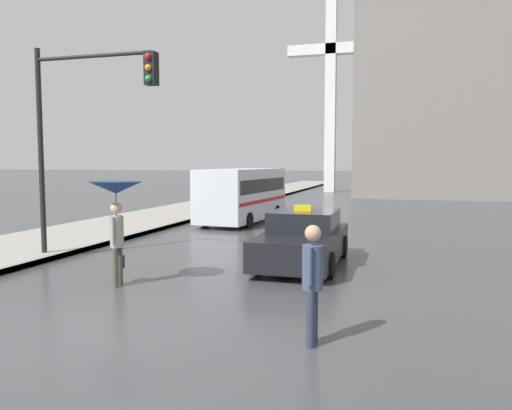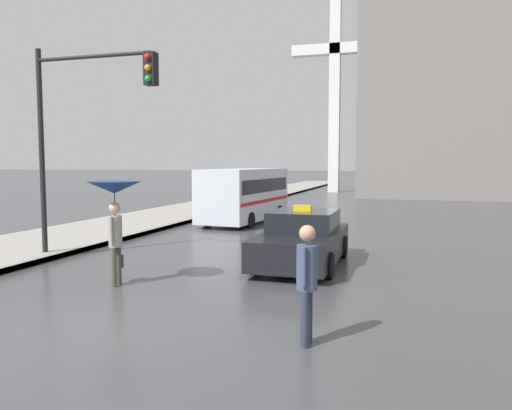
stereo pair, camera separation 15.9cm
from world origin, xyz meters
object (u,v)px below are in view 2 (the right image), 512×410
object	(u,v)px
taxi	(303,240)
traffic_light	(85,112)
pedestrian_man	(307,275)
monument_cross	(335,80)
ambulance_van	(245,193)
pedestrian_with_umbrella	(115,200)

from	to	relation	value
taxi	traffic_light	bearing A→B (deg)	11.53
pedestrian_man	monument_cross	bearing A→B (deg)	-170.49
ambulance_van	pedestrian_with_umbrella	xyz separation A→B (m)	(0.94, -11.42, 0.52)
traffic_light	pedestrian_with_umbrella	bearing A→B (deg)	-44.18
taxi	pedestrian_man	distance (m)	5.62
taxi	pedestrian_with_umbrella	bearing A→B (deg)	44.57
traffic_light	monument_cross	size ratio (longest dim) A/B	0.32
monument_cross	pedestrian_man	bearing A→B (deg)	-82.36
taxi	ambulance_van	world-z (taller)	ambulance_van
ambulance_van	monument_cross	distance (m)	25.03
ambulance_van	pedestrian_man	world-z (taller)	ambulance_van
pedestrian_man	monument_cross	world-z (taller)	monument_cross
pedestrian_with_umbrella	pedestrian_man	xyz separation A→B (m)	(4.50, -2.22, -0.80)
ambulance_van	pedestrian_with_umbrella	size ratio (longest dim) A/B	2.69
ambulance_van	pedestrian_man	distance (m)	14.68
pedestrian_with_umbrella	traffic_light	bearing A→B (deg)	39.38
pedestrian_man	traffic_light	xyz separation A→B (m)	(-6.69, 4.35, 2.86)
ambulance_van	pedestrian_man	bearing A→B (deg)	116.33
traffic_light	monument_cross	world-z (taller)	monument_cross
traffic_light	taxi	bearing A→B (deg)	11.53
ambulance_van	monument_cross	bearing A→B (deg)	-86.49
taxi	pedestrian_with_umbrella	distance (m)	4.78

